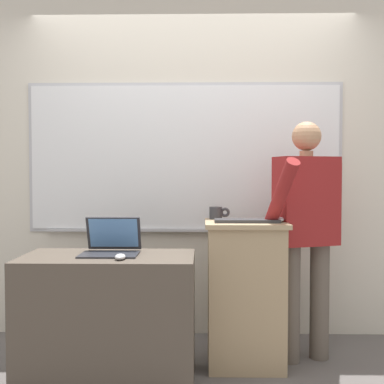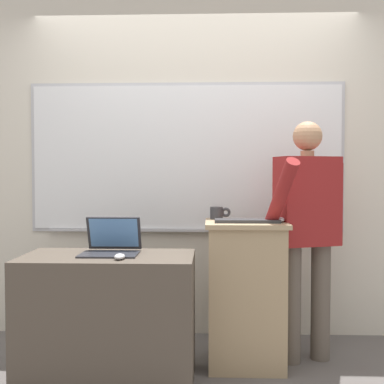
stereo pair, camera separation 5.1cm
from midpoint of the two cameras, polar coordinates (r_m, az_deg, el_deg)
back_wall at (r=3.82m, az=0.66°, el=4.85°), size 6.40×0.17×2.89m
lectern_podium at (r=3.26m, az=6.82°, el=-11.77°), size 0.53×0.48×0.95m
side_desk at (r=3.06m, az=-9.39°, el=-14.52°), size 1.04×0.55×0.77m
person_presenter at (r=3.32m, az=13.89°, el=-3.78°), size 0.58×0.62×1.61m
laptop at (r=3.05m, az=-9.00°, el=-5.89°), size 0.35×0.32×0.22m
wireless_keyboard at (r=3.12m, az=7.02°, el=-3.41°), size 0.42×0.15×0.02m
computer_mouse_by_laptop at (r=2.81m, az=-8.06°, el=-7.59°), size 0.06×0.10×0.03m
computer_mouse_by_keyboard at (r=3.16m, az=10.81°, el=-3.23°), size 0.06×0.10×0.03m
coffee_mug at (r=3.33m, az=3.48°, el=-2.48°), size 0.14×0.09×0.08m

